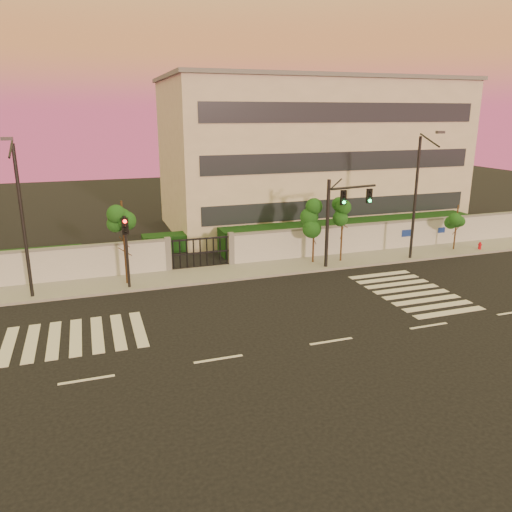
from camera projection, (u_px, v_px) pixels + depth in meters
name	position (u px, v px, depth m)	size (l,w,h in m)	color
ground	(331.00, 341.00, 21.42)	(120.00, 120.00, 0.00)	black
sidewalk	(253.00, 270.00, 30.96)	(60.00, 3.00, 0.15)	gray
perimeter_wall	(248.00, 248.00, 32.08)	(60.00, 0.36, 2.20)	#B9BCC1
hedge_row	(250.00, 241.00, 34.97)	(41.00, 4.25, 1.80)	black
institutional_building	(310.00, 153.00, 42.53)	(24.40, 12.40, 12.25)	beige
road_markings	(267.00, 314.00, 24.35)	(57.00, 7.62, 0.02)	silver
street_tree_c	(123.00, 224.00, 27.43)	(1.41, 1.12, 4.86)	#382314
street_tree_d	(314.00, 219.00, 31.62)	(1.47, 1.17, 4.02)	#382314
street_tree_e	(343.00, 216.00, 31.87)	(1.40, 1.11, 4.24)	#382314
street_tree_f	(457.00, 217.00, 34.80)	(1.30, 1.03, 3.31)	#382314
traffic_signal_main	(338.00, 213.00, 30.71)	(3.53, 0.78, 5.61)	black
traffic_signal_secondary	(126.00, 243.00, 26.99)	(0.32, 0.33, 4.18)	black
streetlight_west	(22.00, 215.00, 24.96)	(0.50, 2.02, 8.41)	black
streetlight_east	(417.00, 192.00, 31.94)	(0.50, 2.03, 8.44)	black
fire_hydrant	(480.00, 247.00, 35.33)	(0.27, 0.25, 0.68)	red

